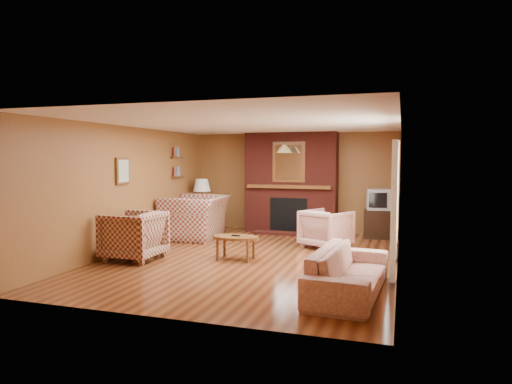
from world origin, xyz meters
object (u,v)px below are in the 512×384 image
(floral_sofa, at_px, (349,271))
(floral_armchair, at_px, (326,229))
(plaid_loveseat, at_px, (196,217))
(crt_tv, at_px, (378,199))
(tv_stand, at_px, (378,224))
(coffee_table, at_px, (236,239))
(table_lamp, at_px, (202,192))
(side_table, at_px, (202,219))
(fireplace, at_px, (291,183))
(plaid_armchair, at_px, (134,235))

(floral_sofa, relative_size, floral_armchair, 2.42)
(plaid_loveseat, relative_size, floral_sofa, 0.71)
(crt_tv, bearing_deg, tv_stand, 90.00)
(plaid_loveseat, distance_m, coffee_table, 2.42)
(floral_armchair, height_order, crt_tv, crt_tv)
(table_lamp, bearing_deg, crt_tv, 4.74)
(floral_sofa, relative_size, side_table, 3.54)
(fireplace, distance_m, side_table, 2.34)
(plaid_armchair, relative_size, floral_armchair, 1.12)
(plaid_armchair, bearing_deg, plaid_loveseat, 178.45)
(floral_sofa, bearing_deg, side_table, 48.39)
(fireplace, bearing_deg, coffee_table, -94.06)
(coffee_table, xyz_separation_m, tv_stand, (2.28, 3.03, -0.04))
(fireplace, xyz_separation_m, crt_tv, (2.05, -0.19, -0.31))
(floral_armchair, bearing_deg, side_table, 9.02)
(table_lamp, bearing_deg, floral_sofa, -45.84)
(table_lamp, bearing_deg, tv_stand, 4.82)
(side_table, distance_m, tv_stand, 4.16)
(plaid_loveseat, xyz_separation_m, plaid_armchair, (-0.10, -2.33, -0.04))
(fireplace, distance_m, plaid_armchair, 4.30)
(floral_sofa, bearing_deg, crt_tv, 2.30)
(plaid_loveseat, bearing_deg, crt_tv, 102.78)
(coffee_table, bearing_deg, floral_armchair, 48.80)
(plaid_loveseat, distance_m, crt_tv, 4.11)
(plaid_armchair, xyz_separation_m, crt_tv, (4.00, 3.57, 0.44))
(coffee_table, distance_m, tv_stand, 3.79)
(tv_stand, relative_size, crt_tv, 1.14)
(plaid_armchair, bearing_deg, tv_stand, 132.68)
(floral_sofa, height_order, tv_stand, tv_stand)
(plaid_armchair, bearing_deg, crt_tv, 132.64)
(floral_armchair, height_order, table_lamp, table_lamp)
(side_table, bearing_deg, floral_sofa, -45.84)
(floral_sofa, bearing_deg, coffee_table, 60.23)
(floral_armchair, distance_m, coffee_table, 2.05)
(plaid_loveseat, xyz_separation_m, floral_sofa, (3.75, -3.23, -0.17))
(floral_sofa, xyz_separation_m, side_table, (-4.00, 4.12, -0.01))
(side_table, relative_size, tv_stand, 0.90)
(floral_sofa, xyz_separation_m, crt_tv, (0.15, 4.46, 0.57))
(fireplace, distance_m, crt_tv, 2.08)
(plaid_loveseat, height_order, crt_tv, crt_tv)
(floral_armchair, xyz_separation_m, coffee_table, (-1.35, -1.55, -0.02))
(floral_sofa, xyz_separation_m, tv_stand, (0.15, 4.47, 0.02))
(coffee_table, bearing_deg, side_table, 124.90)
(coffee_table, xyz_separation_m, table_lamp, (-1.87, 2.68, 0.61))
(plaid_loveseat, xyz_separation_m, side_table, (-0.25, 0.89, -0.18))
(coffee_table, height_order, crt_tv, crt_tv)
(plaid_armchair, bearing_deg, fireplace, 153.48)
(coffee_table, height_order, side_table, side_table)
(plaid_armchair, xyz_separation_m, coffee_table, (1.72, 0.54, -0.06))
(side_table, bearing_deg, table_lamp, -90.00)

